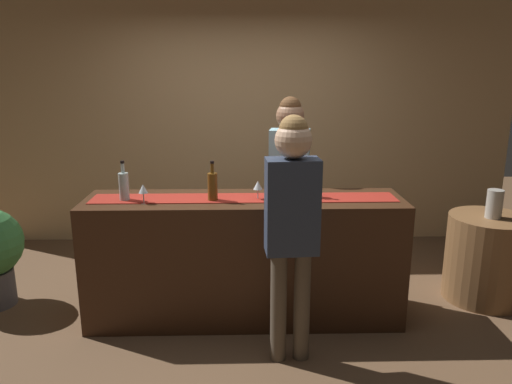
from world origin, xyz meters
name	(u,v)px	position (x,y,z in m)	size (l,w,h in m)	color
ground_plane	(245,315)	(0.00, 0.00, 0.00)	(10.00, 10.00, 0.00)	brown
back_wall	(244,113)	(0.00, 1.90, 1.45)	(6.00, 0.12, 2.90)	tan
bar_counter	(244,259)	(0.00, 0.00, 0.49)	(2.44, 0.60, 0.99)	#3D2314
counter_runner_cloth	(244,198)	(0.00, 0.00, 0.99)	(2.32, 0.28, 0.01)	maroon
wine_bottle_amber	(212,186)	(-0.24, -0.06, 1.10)	(0.07, 0.07, 0.30)	brown
wine_bottle_clear	(124,186)	(-0.90, -0.03, 1.10)	(0.07, 0.07, 0.30)	#B2C6C1
wine_bottle_green	(306,182)	(0.48, 0.04, 1.10)	(0.07, 0.07, 0.30)	#194723
wine_glass_near_customer	(143,189)	(-0.74, -0.12, 1.09)	(0.07, 0.07, 0.14)	silver
wine_glass_mid_counter	(258,186)	(0.10, -0.03, 1.09)	(0.07, 0.07, 0.14)	silver
bartender	(289,172)	(0.40, 0.58, 1.07)	(0.37, 0.26, 1.72)	#26262B
customer_sipping	(292,215)	(0.31, -0.60, 1.04)	(0.35, 0.24, 1.68)	brown
round_side_table	(486,258)	(2.08, 0.27, 0.37)	(0.68, 0.68, 0.74)	brown
vase_on_side_table	(494,204)	(2.07, 0.24, 0.86)	(0.13, 0.13, 0.24)	#A8A399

